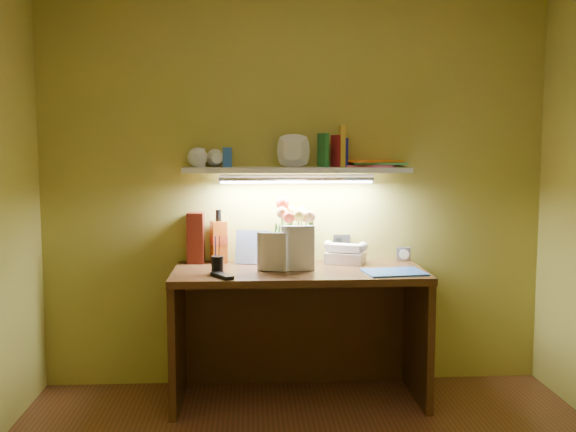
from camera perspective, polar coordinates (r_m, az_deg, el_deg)
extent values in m
cube|color=#3B2510|center=(3.68, 0.98, -10.52)|extent=(1.40, 0.60, 0.75)
cube|color=#AAA9AD|center=(3.93, 10.21, -3.33)|extent=(0.09, 0.05, 0.08)
cube|color=#54160C|center=(3.80, -8.20, -1.94)|extent=(0.10, 0.10, 0.30)
cylinder|color=black|center=(3.48, -6.30, -3.80)|extent=(0.09, 0.09, 0.16)
cube|color=black|center=(3.38, -5.88, -5.30)|extent=(0.13, 0.17, 0.02)
cube|color=blue|center=(3.54, 9.42, -4.94)|extent=(0.34, 0.27, 0.01)
imported|color=beige|center=(3.53, -2.76, -3.17)|extent=(0.16, 0.07, 0.22)
imported|color=white|center=(3.52, -0.61, -2.91)|extent=(0.19, 0.03, 0.25)
cube|color=white|center=(3.70, 0.80, 4.13)|extent=(1.30, 0.25, 0.03)
imported|color=white|center=(3.69, -8.28, 4.99)|extent=(0.13, 0.13, 0.09)
imported|color=white|center=(3.71, -6.31, 5.09)|extent=(0.12, 0.12, 0.10)
imported|color=white|center=(3.69, 0.40, 4.72)|extent=(0.22, 0.22, 0.05)
cube|color=white|center=(3.74, -7.80, 5.16)|extent=(0.06, 0.05, 0.11)
cube|color=blue|center=(3.72, -5.40, 5.22)|extent=(0.05, 0.04, 0.11)
cube|color=#AE1A26|center=(3.73, 4.48, 5.78)|extent=(0.07, 0.13, 0.19)
cube|color=gold|center=(3.74, 4.82, 6.18)|extent=(0.03, 0.15, 0.24)
cube|color=#1722B6|center=(3.76, 4.72, 5.64)|extent=(0.07, 0.12, 0.17)
cube|color=#277D39|center=(3.73, 3.13, 5.86)|extent=(0.06, 0.13, 0.20)
cube|color=#AE1A26|center=(3.76, 4.79, 5.66)|extent=(0.05, 0.12, 0.17)
cube|color=pink|center=(3.79, 7.33, 4.44)|extent=(0.35, 0.30, 0.01)
cube|color=#5BCF7A|center=(3.81, 8.10, 4.65)|extent=(0.33, 0.25, 0.01)
cube|color=orange|center=(3.80, 7.33, 4.87)|extent=(0.39, 0.35, 0.01)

